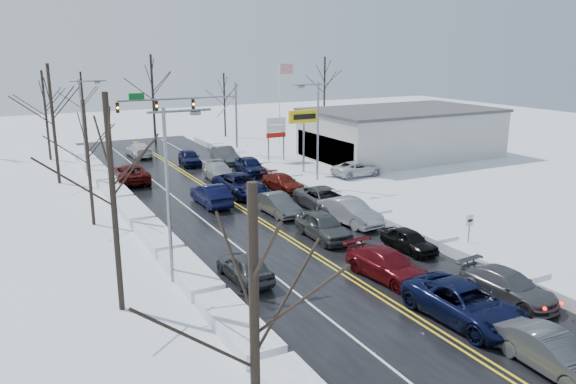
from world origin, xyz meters
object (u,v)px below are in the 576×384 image
oncoming_car_0 (211,205)px  tires_plus_sign (304,121)px  flagpole (281,98)px  traffic_signal_mast (193,108)px  dealership_building (401,133)px

oncoming_car_0 → tires_plus_sign: bearing=-149.7°
flagpole → oncoming_car_0: size_ratio=1.97×
traffic_signal_mast → tires_plus_sign: traffic_signal_mast is taller
traffic_signal_mast → tires_plus_sign: size_ratio=2.21×
traffic_signal_mast → tires_plus_sign: bearing=-59.5°
traffic_signal_mast → flagpole: size_ratio=1.33×
tires_plus_sign → dealership_building: 13.82m
tires_plus_sign → dealership_building: size_ratio=0.29×
traffic_signal_mast → flagpole: bearing=9.7°
traffic_signal_mast → dealership_building: bearing=-25.9°
dealership_building → oncoming_car_0: 27.34m
oncoming_car_0 → dealership_building: bearing=-160.5°
dealership_building → tires_plus_sign: bearing=-171.5°
tires_plus_sign → oncoming_car_0: tires_plus_sign is taller
tires_plus_sign → flagpole: 14.79m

